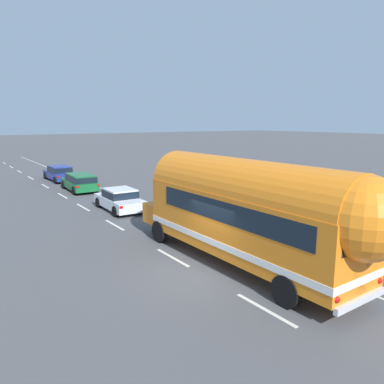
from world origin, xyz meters
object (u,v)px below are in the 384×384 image
car_lead (120,199)px  car_second (80,181)px  car_third (60,173)px  painted_bus (251,209)px

car_lead → car_second: (0.10, 7.87, 0.06)m
car_second → car_third: 6.33m
painted_bus → car_third: bearing=89.7°
painted_bus → car_third: size_ratio=2.50×
car_third → car_second: bearing=-91.5°
car_lead → painted_bus: bearing=-89.4°
car_second → painted_bus: bearing=-89.9°
car_lead → car_second: same height
painted_bus → car_third: (0.14, 25.71, -1.56)m
car_second → car_third: same height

